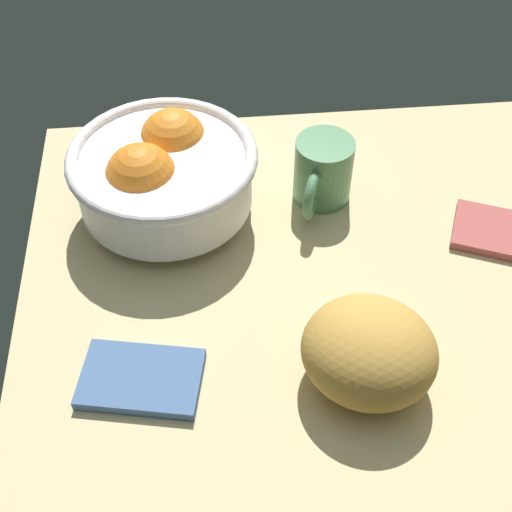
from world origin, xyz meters
TOP-DOWN VIEW (x-y plane):
  - ground_plane at (0.00, 0.00)cm, footprint 69.79×60.68cm
  - fruit_bowl at (17.81, -12.09)cm, footprint 22.88×22.88cm
  - bread_loaf at (-2.10, 15.12)cm, footprint 17.34×16.78cm
  - napkin_folded at (20.73, 13.47)cm, footprint 13.59×10.17cm
  - napkin_spare at (-23.65, -2.88)cm, footprint 15.20×12.50cm
  - mug at (-1.97, -12.36)cm, footprint 7.36×11.23cm

SIDE VIEW (x-z plane):
  - ground_plane at x=0.00cm, z-range -3.00..0.00cm
  - napkin_spare at x=-23.65cm, z-range 0.00..1.15cm
  - napkin_folded at x=20.73cm, z-range 0.00..1.28cm
  - mug at x=-1.97cm, z-range 0.00..8.52cm
  - bread_loaf at x=-2.10cm, z-range 0.00..9.44cm
  - fruit_bowl at x=17.81cm, z-range 0.35..11.94cm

